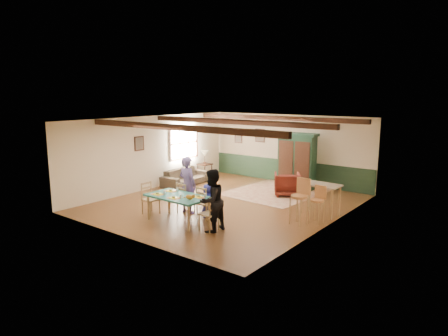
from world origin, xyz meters
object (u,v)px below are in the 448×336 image
Objects in this scene: bar_stool_left at (299,202)px; person_child at (208,201)px; dining_chair_end_left at (151,199)px; person_man at (188,185)px; dining_table at (178,209)px; cat at (189,197)px; armchair at (287,184)px; armoire at (297,161)px; table_lamp at (205,157)px; dining_chair_far_left at (186,198)px; dining_chair_far_right at (206,202)px; dining_chair_end_right at (209,213)px; counter_table at (320,199)px; bar_stool_right at (317,205)px; end_table at (205,171)px; sofa at (185,177)px; person_woman at (212,201)px.

person_child is at bearing -148.60° from bar_stool_left.
dining_chair_end_left is 1.15m from person_man.
dining_table is 5.00× the size of cat.
armchair is at bearing -108.67° from person_man.
armoire reaches higher than bar_stool_left.
armchair is at bearing -6.46° from table_lamp.
dining_chair_far_left is at bearing -46.17° from dining_chair_end_left.
dining_chair_far_right is 3.77m from armchair.
counter_table is at bearing 152.55° from dining_chair_end_right.
bar_stool_right reaches higher than dining_chair_far_right.
dining_chair_end_right is at bearing -48.60° from end_table.
person_child is 4.82m from armoire.
bar_stool_left is at bearing 42.68° from cat.
counter_table reaches higher than dining_table.
end_table is (-4.34, 4.93, -0.16)m from dining_chair_end_right.
armoire is at bearing -17.07° from dining_chair_end_left.
dining_chair_far_left is 1.66× the size of table_lamp.
dining_table is 1.72× the size of bar_stool_right.
dining_chair_end_left is 1.00× the size of dining_chair_end_right.
dining_table is 1.89× the size of dining_chair_end_left.
person_child is 0.47× the size of sofa.
sofa is at bearing -37.04° from person_child.
armchair is (-0.28, 4.46, -0.41)m from person_woman.
end_table is (-3.62, 4.12, -0.19)m from person_child.
dining_chair_far_left is 1.06× the size of armchair.
dining_chair_end_left is at bearing 178.58° from dining_table.
bar_stool_left is (2.33, 1.04, 0.14)m from person_child.
bar_stool_left is (1.51, 1.85, -0.18)m from person_woman.
dining_chair_far_right is at bearing -133.59° from sofa.
cat is 5.68m from armoire.
dining_chair_far_right is at bearing 180.00° from dining_chair_far_left.
armchair is at bearing -81.35° from sofa.
person_child reaches higher than armchair.
person_woman is 1.64× the size of person_child.
person_child reaches higher than dining_chair_end_left.
armoire is (1.09, 4.76, 0.19)m from person_man.
armchair is 0.70× the size of bar_stool_left.
person_woman is at bearing 139.73° from dining_chair_far_right.
person_woman is at bearing 8.13° from cat.
armoire is 1.65× the size of bar_stool_left.
bar_stool_left is (2.03, -3.74, -0.41)m from armoire.
dining_chair_far_right is at bearing -65.08° from dining_chair_end_left.
cat is at bearing 52.48° from armchair.
dining_chair_far_right and dining_chair_end_left have the same top height.
person_child reaches higher than counter_table.
end_table is 6.71m from bar_stool_left.
dining_chair_end_left is 0.45× the size of armoire.
dining_chair_end_left is 0.85× the size of counter_table.
cat reaches higher than armchair.
dining_chair_far_left reaches higher than dining_table.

